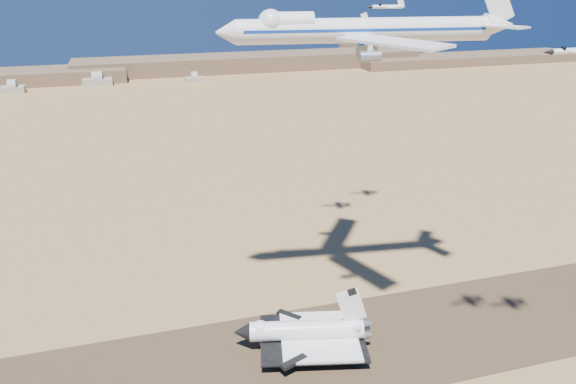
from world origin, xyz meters
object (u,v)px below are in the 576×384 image
object	(u,v)px
carrier_747	(356,30)
crew_b	(328,361)
shuttle	(305,332)
chase_jet_f	(387,7)
crew_c	(345,353)
chase_jet_e	(349,21)
crew_a	(345,359)
chase_jet_a	(572,51)

from	to	relation	value
carrier_747	crew_b	world-z (taller)	carrier_747
shuttle	chase_jet_f	world-z (taller)	chase_jet_f
crew_c	chase_jet_e	size ratio (longest dim) A/B	0.10
shuttle	crew_a	xyz separation A→B (m)	(9.79, -10.04, -4.90)
carrier_747	crew_c	xyz separation A→B (m)	(-7.83, -20.45, -96.60)
carrier_747	chase_jet_a	world-z (taller)	carrier_747
crew_c	chase_jet_f	size ratio (longest dim) A/B	0.10
crew_c	chase_jet_e	world-z (taller)	chase_jet_e
chase_jet_a	chase_jet_f	distance (m)	109.42
shuttle	chase_jet_a	world-z (taller)	chase_jet_a
shuttle	chase_jet_a	size ratio (longest dim) A/B	2.97
carrier_747	chase_jet_f	world-z (taller)	carrier_747
crew_c	chase_jet_e	bearing A→B (deg)	-81.77
crew_c	chase_jet_f	bearing A→B (deg)	-91.54
carrier_747	crew_c	bearing A→B (deg)	-103.82
crew_a	chase_jet_a	xyz separation A→B (m)	(39.73, -27.39, 95.94)
shuttle	crew_b	size ratio (longest dim) A/B	27.56
chase_jet_f	carrier_747	bearing A→B (deg)	-115.42
shuttle	crew_b	bearing A→B (deg)	-52.88
shuttle	crew_b	xyz separation A→B (m)	(4.31, -9.72, -4.97)
crew_b	shuttle	bearing A→B (deg)	2.95
crew_c	chase_jet_a	bearing A→B (deg)	170.29
chase_jet_e	chase_jet_f	bearing A→B (deg)	37.13
chase_jet_f	crew_a	bearing A→B (deg)	-112.38
crew_a	chase_jet_e	bearing A→B (deg)	-2.65
shuttle	crew_c	bearing A→B (deg)	-20.25
carrier_747	chase_jet_e	bearing A→B (deg)	77.38
shuttle	chase_jet_a	distance (m)	110.19
shuttle	chase_jet_e	distance (m)	114.84
crew_a	crew_c	xyz separation A→B (m)	(1.16, 2.81, -0.09)
chase_jet_a	chase_jet_f	size ratio (longest dim) A/B	0.93
carrier_747	crew_a	bearing A→B (deg)	-104.01
chase_jet_a	chase_jet_e	size ratio (longest dim) A/B	0.91
shuttle	crew_b	world-z (taller)	shuttle
carrier_747	crew_c	world-z (taller)	carrier_747
chase_jet_a	crew_c	bearing A→B (deg)	139.69
crew_c	chase_jet_a	world-z (taller)	chase_jet_a
crew_a	chase_jet_f	xyz separation A→B (m)	(46.53, 81.77, 99.14)
carrier_747	crew_a	xyz separation A→B (m)	(-8.99, -23.26, -96.51)
crew_c	chase_jet_f	world-z (taller)	chase_jet_f
crew_a	crew_c	distance (m)	3.04
crew_a	chase_jet_a	distance (m)	107.39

